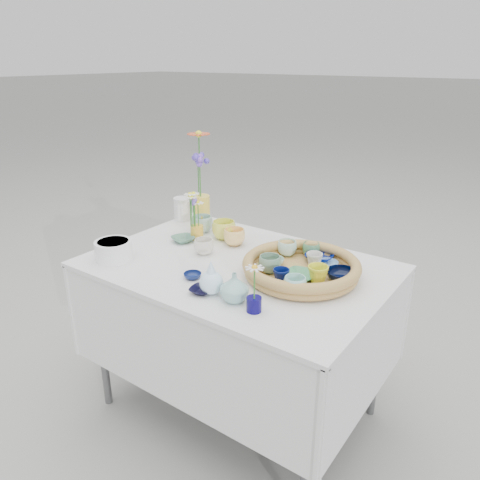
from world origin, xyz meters
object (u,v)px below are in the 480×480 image
Objects in this scene: display_table at (238,407)px; bud_vase_seafoam at (234,287)px; wicker_tray at (301,268)px; tall_vase_yellow at (202,211)px.

bud_vase_seafoam is (0.18, -0.27, 0.82)m from display_table.
wicker_tray reaches higher than display_table.
display_table is at bearing 123.98° from bud_vase_seafoam.
wicker_tray is at bearing 72.46° from bud_vase_seafoam.
display_table is 1.00m from tall_vase_yellow.
bud_vase_seafoam is at bearing -107.54° from wicker_tray.
display_table is 0.85m from wicker_tray.
tall_vase_yellow is at bearing 161.57° from wicker_tray.
tall_vase_yellow is (-0.62, 0.56, 0.03)m from bud_vase_seafoam.
tall_vase_yellow reaches higher than bud_vase_seafoam.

